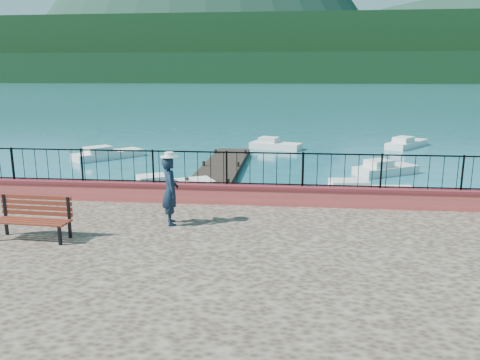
% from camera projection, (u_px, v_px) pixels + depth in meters
% --- Properties ---
extents(ground, '(2000.00, 2000.00, 0.00)m').
position_uv_depth(ground, '(219.00, 299.00, 10.50)').
color(ground, '#19596B').
rests_on(ground, ground).
extents(parapet, '(28.00, 0.46, 0.58)m').
position_uv_depth(parapet, '(237.00, 194.00, 13.76)').
color(parapet, '#BE4744').
rests_on(parapet, promenade).
extents(railing, '(27.00, 0.05, 0.95)m').
position_uv_depth(railing, '(237.00, 169.00, 13.59)').
color(railing, black).
rests_on(railing, parapet).
extents(dock, '(2.00, 16.00, 0.30)m').
position_uv_depth(dock, '(215.00, 177.00, 22.31)').
color(dock, '#2D231C').
rests_on(dock, ground).
extents(far_forest, '(900.00, 60.00, 18.00)m').
position_uv_depth(far_forest, '(288.00, 69.00, 299.61)').
color(far_forest, black).
rests_on(far_forest, ground).
extents(foothills, '(900.00, 120.00, 44.00)m').
position_uv_depth(foothills, '(289.00, 52.00, 354.98)').
color(foothills, black).
rests_on(foothills, ground).
extents(park_bench, '(1.80, 0.68, 0.99)m').
position_uv_depth(park_bench, '(33.00, 227.00, 10.76)').
color(park_bench, black).
rests_on(park_bench, promenade).
extents(person, '(0.61, 0.74, 1.73)m').
position_uv_depth(person, '(170.00, 191.00, 11.74)').
color(person, black).
rests_on(person, promenade).
extents(hat, '(0.44, 0.44, 0.12)m').
position_uv_depth(hat, '(169.00, 155.00, 11.54)').
color(hat, white).
rests_on(hat, person).
extents(boat_0, '(4.05, 3.00, 0.80)m').
position_uv_depth(boat_0, '(168.00, 183.00, 20.06)').
color(boat_0, silver).
rests_on(boat_0, ground).
extents(boat_1, '(4.34, 1.76, 0.80)m').
position_uv_depth(boat_1, '(364.00, 189.00, 18.92)').
color(boat_1, silver).
rests_on(boat_1, ground).
extents(boat_2, '(3.47, 2.82, 0.80)m').
position_uv_depth(boat_2, '(386.00, 167.00, 23.60)').
color(boat_2, silver).
rests_on(boat_2, ground).
extents(boat_3, '(3.74, 3.92, 0.80)m').
position_uv_depth(boat_3, '(108.00, 152.00, 28.14)').
color(boat_3, silver).
rests_on(boat_3, ground).
extents(boat_4, '(3.66, 2.34, 0.80)m').
position_uv_depth(boat_4, '(276.00, 143.00, 31.77)').
color(boat_4, silver).
rests_on(boat_4, ground).
extents(boat_5, '(3.55, 4.07, 0.80)m').
position_uv_depth(boat_5, '(407.00, 141.00, 32.55)').
color(boat_5, silver).
rests_on(boat_5, ground).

